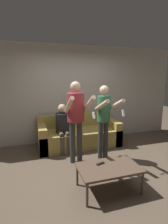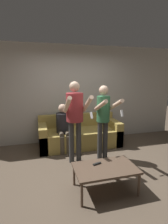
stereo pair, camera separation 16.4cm
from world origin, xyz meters
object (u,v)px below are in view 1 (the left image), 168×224
Objects in this scene: person_standing_right at (104,115)px; coffee_table at (109,169)px; person_standing_left at (76,113)px; couch at (79,135)px; person_seated at (63,125)px; remote_on_table at (100,163)px.

coffee_table is at bearing -109.32° from person_standing_right.
person_standing_left is 0.64m from person_standing_right.
person_standing_left is 1.75× the size of coffee_table.
couch is 1.82× the size of person_seated.
coffee_table is at bearing -50.36° from remote_on_table.
coffee_table is 0.16m from remote_on_table.
person_standing_left reaches higher than person_standing_right.
person_standing_right is 1.66× the size of coffee_table.
person_standing_left is 1.49× the size of person_seated.
person_seated reaches higher than couch.
person_standing_right is at bearing 70.68° from coffee_table.
person_standing_right reaches higher than remote_on_table.
coffee_table is 6.51× the size of remote_on_table.
person_standing_right is (0.63, -0.01, -0.09)m from person_standing_left.
person_standing_right is 1.31m from coffee_table.
person_standing_right reaches higher than couch.
person_standing_right is at bearing 63.43° from remote_on_table.
coffee_table is at bearing -77.20° from person_seated.
person_standing_left is at bearing -108.94° from couch.
remote_on_table is at bearing -94.77° from couch.
person_standing_right reaches higher than coffee_table.
remote_on_table is (-0.47, -0.95, -0.60)m from person_standing_right.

